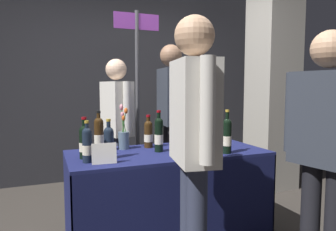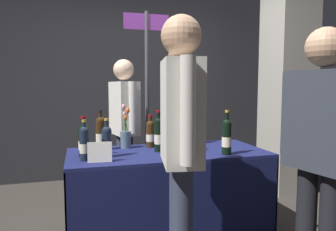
# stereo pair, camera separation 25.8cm
# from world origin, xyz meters

# --- Properties ---
(back_partition) EXTENTS (6.47, 0.12, 2.74)m
(back_partition) POSITION_xyz_m (0.00, 2.07, 1.37)
(back_partition) COLOR #2D2D33
(back_partition) RESTS_ON ground_plane
(concrete_pillar) EXTENTS (0.50, 0.50, 2.87)m
(concrete_pillar) POSITION_xyz_m (1.77, 0.83, 1.43)
(concrete_pillar) COLOR gray
(concrete_pillar) RESTS_ON ground_plane
(tasting_table) EXTENTS (1.63, 0.73, 0.76)m
(tasting_table) POSITION_xyz_m (0.00, 0.00, 0.53)
(tasting_table) COLOR #191E51
(tasting_table) RESTS_ON ground_plane
(featured_wine_bottle) EXTENTS (0.08, 0.08, 0.35)m
(featured_wine_bottle) POSITION_xyz_m (0.41, -0.25, 0.91)
(featured_wine_bottle) COLOR black
(featured_wine_bottle) RESTS_ON tasting_table
(display_bottle_0) EXTENTS (0.07, 0.07, 0.30)m
(display_bottle_0) POSITION_xyz_m (-0.68, -0.15, 0.89)
(display_bottle_0) COLOR #192333
(display_bottle_0) RESTS_ON tasting_table
(display_bottle_1) EXTENTS (0.08, 0.08, 0.35)m
(display_bottle_1) POSITION_xyz_m (0.31, 0.24, 0.91)
(display_bottle_1) COLOR black
(display_bottle_1) RESTS_ON tasting_table
(display_bottle_2) EXTENTS (0.08, 0.08, 0.34)m
(display_bottle_2) POSITION_xyz_m (-0.54, 0.20, 0.91)
(display_bottle_2) COLOR #38230F
(display_bottle_2) RESTS_ON tasting_table
(display_bottle_3) EXTENTS (0.07, 0.07, 0.34)m
(display_bottle_3) POSITION_xyz_m (-0.08, 0.01, 0.91)
(display_bottle_3) COLOR black
(display_bottle_3) RESTS_ON tasting_table
(display_bottle_4) EXTENTS (0.08, 0.08, 0.29)m
(display_bottle_4) POSITION_xyz_m (-0.10, 0.21, 0.89)
(display_bottle_4) COLOR #38230F
(display_bottle_4) RESTS_ON tasting_table
(display_bottle_5) EXTENTS (0.08, 0.08, 0.31)m
(display_bottle_5) POSITION_xyz_m (-0.68, -0.02, 0.89)
(display_bottle_5) COLOR black
(display_bottle_5) RESTS_ON tasting_table
(display_bottle_6) EXTENTS (0.08, 0.08, 0.30)m
(display_bottle_6) POSITION_xyz_m (-0.51, -0.08, 0.88)
(display_bottle_6) COLOR #192333
(display_bottle_6) RESTS_ON tasting_table
(display_bottle_7) EXTENTS (0.07, 0.07, 0.29)m
(display_bottle_7) POSITION_xyz_m (0.04, -0.15, 0.88)
(display_bottle_7) COLOR #192333
(display_bottle_7) RESTS_ON tasting_table
(wine_glass_near_vendor) EXTENTS (0.07, 0.07, 0.13)m
(wine_glass_near_vendor) POSITION_xyz_m (0.10, -0.07, 0.85)
(wine_glass_near_vendor) COLOR silver
(wine_glass_near_vendor) RESTS_ON tasting_table
(wine_glass_mid) EXTENTS (0.07, 0.07, 0.14)m
(wine_glass_mid) POSITION_xyz_m (0.21, -0.03, 0.86)
(wine_glass_mid) COLOR silver
(wine_glass_mid) RESTS_ON tasting_table
(flower_vase) EXTENTS (0.09, 0.09, 0.39)m
(flower_vase) POSITION_xyz_m (-0.32, 0.23, 0.87)
(flower_vase) COLOR slate
(flower_vase) RESTS_ON tasting_table
(brochure_stand) EXTENTS (0.17, 0.04, 0.15)m
(brochure_stand) POSITION_xyz_m (-0.57, -0.23, 0.83)
(brochure_stand) COLOR silver
(brochure_stand) RESTS_ON tasting_table
(vendor_presenter) EXTENTS (0.29, 0.55, 1.58)m
(vendor_presenter) POSITION_xyz_m (-0.25, 0.83, 0.94)
(vendor_presenter) COLOR #2D3347
(vendor_presenter) RESTS_ON ground_plane
(vendor_assistant) EXTENTS (0.26, 0.64, 1.76)m
(vendor_assistant) POSITION_xyz_m (0.36, 0.82, 1.07)
(vendor_assistant) COLOR black
(vendor_assistant) RESTS_ON ground_plane
(taster_foreground_right) EXTENTS (0.28, 0.56, 1.71)m
(taster_foreground_right) POSITION_xyz_m (-0.14, -0.75, 1.03)
(taster_foreground_right) COLOR #2D3347
(taster_foreground_right) RESTS_ON ground_plane
(taster_foreground_left) EXTENTS (0.29, 0.56, 1.63)m
(taster_foreground_left) POSITION_xyz_m (0.64, -1.00, 0.98)
(taster_foreground_left) COLOR black
(taster_foreground_left) RESTS_ON ground_plane
(booth_signpost) EXTENTS (0.53, 0.04, 2.16)m
(booth_signpost) POSITION_xyz_m (0.07, 1.14, 1.34)
(booth_signpost) COLOR #47474C
(booth_signpost) RESTS_ON ground_plane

